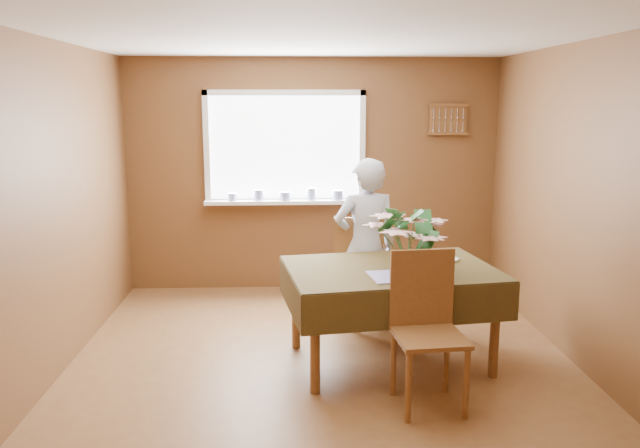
{
  "coord_description": "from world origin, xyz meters",
  "views": [
    {
      "loc": [
        -0.23,
        -4.48,
        2.05
      ],
      "look_at": [
        0.0,
        0.55,
        1.05
      ],
      "focal_mm": 35.0,
      "sensor_mm": 36.0,
      "label": 1
    }
  ],
  "objects_px": {
    "dining_table": "(391,279)",
    "chair_near": "(426,323)",
    "chair_far": "(359,266)",
    "flower_bouquet": "(408,234)",
    "seated_woman": "(366,246)"
  },
  "relations": [
    {
      "from": "dining_table",
      "to": "chair_near",
      "type": "relative_size",
      "value": 1.66
    },
    {
      "from": "chair_far",
      "to": "flower_bouquet",
      "type": "xyz_separation_m",
      "value": [
        0.24,
        -1.05,
        0.52
      ]
    },
    {
      "from": "seated_woman",
      "to": "dining_table",
      "type": "bearing_deg",
      "value": 90.58
    },
    {
      "from": "chair_near",
      "to": "flower_bouquet",
      "type": "height_order",
      "value": "flower_bouquet"
    },
    {
      "from": "seated_woman",
      "to": "chair_far",
      "type": "bearing_deg",
      "value": -82.18
    },
    {
      "from": "chair_far",
      "to": "chair_near",
      "type": "distance_m",
      "value": 1.56
    },
    {
      "from": "dining_table",
      "to": "seated_woman",
      "type": "xyz_separation_m",
      "value": [
        -0.11,
        0.73,
        0.1
      ]
    },
    {
      "from": "chair_far",
      "to": "seated_woman",
      "type": "bearing_deg",
      "value": 116.59
    },
    {
      "from": "dining_table",
      "to": "chair_far",
      "type": "distance_m",
      "value": 0.89
    },
    {
      "from": "chair_far",
      "to": "seated_woman",
      "type": "distance_m",
      "value": 0.27
    },
    {
      "from": "flower_bouquet",
      "to": "seated_woman",
      "type": "bearing_deg",
      "value": 102.36
    },
    {
      "from": "flower_bouquet",
      "to": "chair_near",
      "type": "bearing_deg",
      "value": -84.16
    },
    {
      "from": "chair_far",
      "to": "seated_woman",
      "type": "relative_size",
      "value": 0.66
    },
    {
      "from": "chair_far",
      "to": "chair_near",
      "type": "xyz_separation_m",
      "value": [
        0.29,
        -1.54,
        0.01
      ]
    },
    {
      "from": "dining_table",
      "to": "flower_bouquet",
      "type": "xyz_separation_m",
      "value": [
        0.09,
        -0.18,
        0.4
      ]
    }
  ]
}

